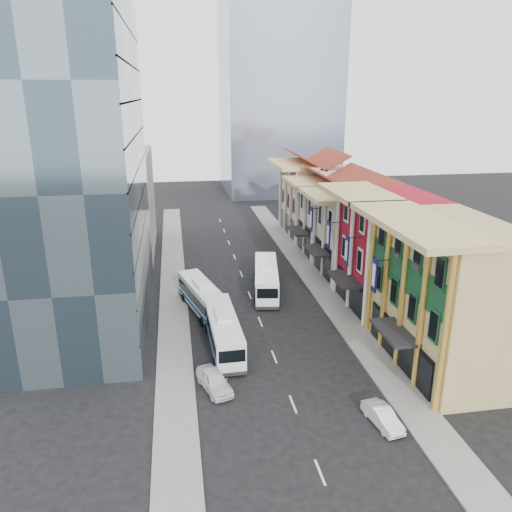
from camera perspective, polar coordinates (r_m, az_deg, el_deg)
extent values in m
plane|color=black|center=(37.41, 4.62, -17.37)|extent=(200.00, 200.00, 0.00)
cube|color=slate|center=(58.15, 7.60, -3.85)|extent=(3.00, 90.00, 0.15)
cube|color=slate|center=(55.83, -9.42, -4.90)|extent=(3.00, 90.00, 0.15)
cube|color=tan|center=(43.69, 21.36, -4.23)|extent=(8.00, 14.00, 12.00)
cube|color=maroon|center=(53.66, 15.03, 0.50)|extent=(8.00, 10.00, 12.00)
cube|color=beige|center=(62.33, 11.45, 2.24)|extent=(8.00, 9.00, 10.00)
cube|color=beige|center=(70.52, 8.91, 4.23)|extent=(8.00, 9.00, 10.00)
cube|color=beige|center=(80.20, 6.62, 6.37)|extent=(8.00, 12.00, 11.00)
cube|color=#364755|center=(49.78, -20.24, 9.32)|extent=(12.00, 26.00, 30.00)
cube|color=gray|center=(73.42, -15.70, 5.92)|extent=(10.00, 18.00, 14.00)
imported|color=silver|center=(39.45, -4.77, -14.02)|extent=(3.00, 4.68, 1.48)
imported|color=silver|center=(36.87, 14.27, -17.37)|extent=(1.93, 3.89, 1.23)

